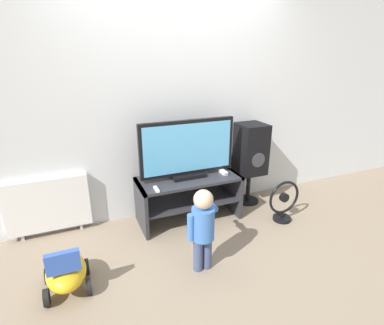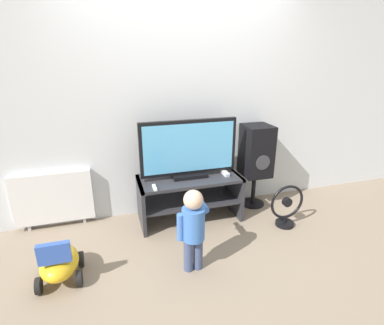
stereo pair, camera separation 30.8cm
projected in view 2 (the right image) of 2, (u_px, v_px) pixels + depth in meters
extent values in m
plane|color=gray|center=(196.00, 229.00, 3.20)|extent=(16.00, 16.00, 0.00)
cube|color=silver|center=(181.00, 99.00, 3.27)|extent=(10.00, 0.06, 2.60)
cube|color=#2D2D33|center=(189.00, 179.00, 3.25)|extent=(1.11, 0.49, 0.03)
cube|color=#2D2D33|center=(190.00, 200.00, 3.34)|extent=(1.07, 0.45, 0.02)
cube|color=#2D2D33|center=(141.00, 205.00, 3.19)|extent=(0.04, 0.49, 0.51)
cube|color=#2D2D33|center=(234.00, 192.00, 3.48)|extent=(0.04, 0.49, 0.51)
cube|color=black|center=(189.00, 175.00, 3.26)|extent=(0.37, 0.20, 0.04)
cube|color=black|center=(189.00, 147.00, 3.15)|extent=(1.04, 0.05, 0.59)
cube|color=#59B2EA|center=(189.00, 148.00, 3.13)|extent=(0.97, 0.01, 0.52)
cube|color=white|center=(225.00, 173.00, 3.32)|extent=(0.05, 0.16, 0.04)
cube|color=#3F8CE5|center=(228.00, 176.00, 3.24)|extent=(0.03, 0.00, 0.01)
cube|color=white|center=(155.00, 188.00, 2.97)|extent=(0.04, 0.13, 0.02)
cylinder|color=#337FD8|center=(154.00, 186.00, 2.97)|extent=(0.01, 0.01, 0.00)
cylinder|color=#3F4C72|center=(188.00, 255.00, 2.55)|extent=(0.08, 0.08, 0.31)
cylinder|color=#3F4C72|center=(198.00, 253.00, 2.58)|extent=(0.08, 0.08, 0.31)
cylinder|color=#3F72C6|center=(193.00, 224.00, 2.46)|extent=(0.19, 0.19, 0.28)
sphere|color=beige|center=(193.00, 200.00, 2.39)|extent=(0.16, 0.16, 0.16)
cylinder|color=#3F72C6|center=(180.00, 227.00, 2.44)|extent=(0.06, 0.06, 0.24)
cylinder|color=#3F72C6|center=(202.00, 204.00, 2.56)|extent=(0.06, 0.24, 0.06)
sphere|color=beige|center=(198.00, 198.00, 2.67)|extent=(0.07, 0.07, 0.07)
cube|color=white|center=(196.00, 196.00, 2.70)|extent=(0.03, 0.13, 0.02)
cylinder|color=black|center=(252.00, 203.00, 3.74)|extent=(0.28, 0.28, 0.02)
cylinder|color=black|center=(253.00, 189.00, 3.67)|extent=(0.05, 0.05, 0.40)
cube|color=black|center=(256.00, 151.00, 3.50)|extent=(0.31, 0.33, 0.60)
cylinder|color=#38383D|center=(263.00, 163.00, 3.38)|extent=(0.17, 0.01, 0.17)
cylinder|color=black|center=(284.00, 223.00, 3.27)|extent=(0.20, 0.20, 0.04)
cylinder|color=black|center=(285.00, 219.00, 3.25)|extent=(0.04, 0.04, 0.06)
torus|color=black|center=(287.00, 202.00, 3.18)|extent=(0.39, 0.03, 0.39)
cylinder|color=black|center=(287.00, 202.00, 3.18)|extent=(0.10, 0.05, 0.10)
ellipsoid|color=gold|center=(59.00, 262.00, 2.45)|extent=(0.30, 0.46, 0.19)
cube|color=blue|center=(54.00, 253.00, 2.28)|extent=(0.24, 0.05, 0.17)
cylinder|color=black|center=(44.00, 265.00, 2.56)|extent=(0.04, 0.13, 0.13)
cylinder|color=black|center=(81.00, 259.00, 2.64)|extent=(0.04, 0.13, 0.13)
cylinder|color=black|center=(39.00, 286.00, 2.33)|extent=(0.04, 0.13, 0.13)
cylinder|color=black|center=(80.00, 278.00, 2.41)|extent=(0.04, 0.13, 0.13)
cube|color=white|center=(53.00, 198.00, 3.15)|extent=(0.80, 0.08, 0.56)
cube|color=silver|center=(30.00, 227.00, 3.18)|extent=(0.03, 0.05, 0.06)
cube|color=silver|center=(85.00, 219.00, 3.33)|extent=(0.03, 0.05, 0.06)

